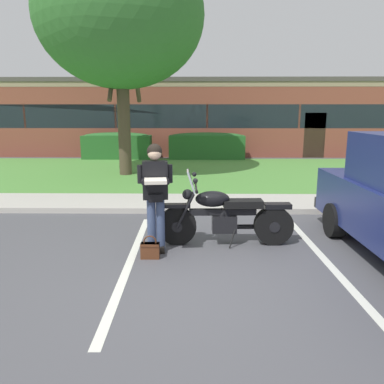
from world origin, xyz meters
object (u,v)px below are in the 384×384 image
(rider_person, at_px, (155,189))
(shade_tree, at_px, (120,16))
(hedge_left, at_px, (117,145))
(brick_building, at_px, (205,116))
(handbag, at_px, (150,249))
(hedge_center_left, at_px, (207,146))
(motorcycle, at_px, (230,216))

(rider_person, xyz_separation_m, shade_tree, (-1.81, 7.16, 4.11))
(hedge_left, relative_size, brick_building, 0.12)
(handbag, relative_size, hedge_center_left, 0.11)
(hedge_center_left, bearing_deg, brick_building, 89.68)
(motorcycle, height_order, hedge_center_left, motorcycle)
(hedge_left, height_order, hedge_center_left, same)
(brick_building, bearing_deg, motorcycle, -89.66)
(hedge_left, height_order, brick_building, brick_building)
(handbag, bearing_deg, rider_person, 76.30)
(motorcycle, height_order, handbag, motorcycle)
(rider_person, relative_size, shade_tree, 0.23)
(hedge_left, bearing_deg, hedge_center_left, 0.00)
(rider_person, height_order, shade_tree, shade_tree)
(shade_tree, bearing_deg, handbag, -76.81)
(hedge_center_left, bearing_deg, hedge_left, 180.00)
(rider_person, xyz_separation_m, handbag, (-0.07, -0.27, -0.86))
(rider_person, distance_m, hedge_left, 11.95)
(motorcycle, relative_size, brick_building, 0.09)
(rider_person, distance_m, hedge_center_left, 11.61)
(motorcycle, xyz_separation_m, rider_person, (-1.19, -0.37, 0.52))
(motorcycle, bearing_deg, hedge_center_left, 90.68)
(hedge_left, xyz_separation_m, brick_building, (4.09, 5.77, 1.21))
(handbag, relative_size, hedge_left, 0.12)
(handbag, bearing_deg, hedge_left, 103.93)
(handbag, distance_m, hedge_left, 12.20)
(motorcycle, xyz_separation_m, handbag, (-1.26, -0.64, -0.34))
(shade_tree, height_order, hedge_center_left, shade_tree)
(motorcycle, distance_m, hedge_left, 11.95)
(handbag, height_order, brick_building, brick_building)
(rider_person, relative_size, hedge_center_left, 0.50)
(handbag, height_order, hedge_left, hedge_left)
(handbag, bearing_deg, shade_tree, 103.19)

